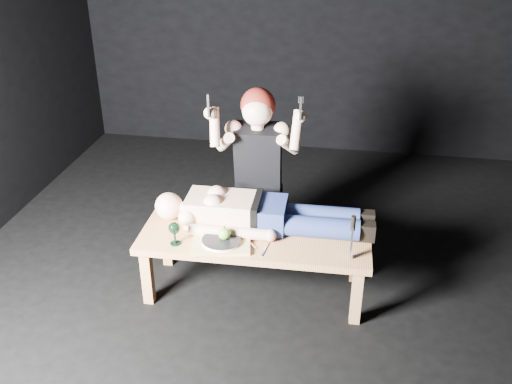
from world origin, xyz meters
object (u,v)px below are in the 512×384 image
at_px(lying_man, 264,210).
at_px(carving_knife, 352,238).
at_px(table, 255,263).
at_px(serving_tray, 221,243).
at_px(goblet, 175,233).
at_px(kneeling_woman, 259,168).

height_order(lying_man, carving_knife, carving_knife).
bearing_deg(carving_knife, table, 164.30).
bearing_deg(serving_tray, goblet, -172.18).
bearing_deg(lying_man, table, -108.64).
distance_m(serving_tray, carving_knife, 0.84).
xyz_separation_m(serving_tray, carving_knife, (0.82, -0.01, 0.14)).
relative_size(lying_man, goblet, 8.96).
relative_size(lying_man, kneeling_woman, 1.06).
bearing_deg(serving_tray, carving_knife, -1.02).
xyz_separation_m(table, carving_knife, (0.63, -0.16, 0.38)).
bearing_deg(serving_tray, lying_man, 50.08).
relative_size(kneeling_woman, serving_tray, 3.63).
height_order(lying_man, serving_tray, lying_man).
xyz_separation_m(kneeling_woman, carving_knife, (0.70, -0.74, -0.07)).
xyz_separation_m(kneeling_woman, serving_tray, (-0.13, -0.72, -0.21)).
distance_m(goblet, carving_knife, 1.12).
distance_m(kneeling_woman, goblet, 0.89).
distance_m(lying_man, goblet, 0.62).
height_order(lying_man, goblet, lying_man).
height_order(goblet, carving_knife, carving_knife).
xyz_separation_m(serving_tray, goblet, (-0.30, -0.04, 0.07)).
xyz_separation_m(lying_man, goblet, (-0.53, -0.32, -0.04)).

